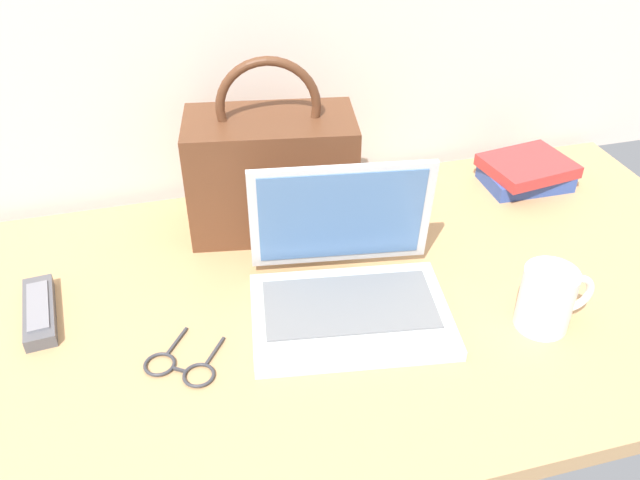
% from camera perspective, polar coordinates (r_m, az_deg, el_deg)
% --- Properties ---
extents(desk, '(1.60, 0.76, 0.03)m').
position_cam_1_polar(desk, '(1.09, -1.74, -6.06)').
color(desk, tan).
rests_on(desk, ground).
extents(laptop, '(0.34, 0.30, 0.22)m').
position_cam_1_polar(laptop, '(1.05, 2.38, -3.47)').
color(laptop, silver).
rests_on(laptop, desk).
extents(coffee_mug, '(0.12, 0.08, 0.10)m').
position_cam_1_polar(coffee_mug, '(1.07, 19.17, -4.76)').
color(coffee_mug, white).
rests_on(coffee_mug, desk).
extents(remote_control_near, '(0.06, 0.16, 0.02)m').
position_cam_1_polar(remote_control_near, '(1.14, -23.14, -5.67)').
color(remote_control_near, '#4C4C51').
rests_on(remote_control_near, desk).
extents(eyeglasses, '(0.13, 0.14, 0.01)m').
position_cam_1_polar(eyeglasses, '(0.99, -12.01, -10.78)').
color(eyeglasses, '#333338').
rests_on(eyeglasses, desk).
extents(handbag, '(0.32, 0.21, 0.33)m').
position_cam_1_polar(handbag, '(1.21, -4.21, 5.98)').
color(handbag, '#59331E').
rests_on(handbag, desk).
extents(book_stack, '(0.19, 0.16, 0.06)m').
position_cam_1_polar(book_stack, '(1.44, 17.45, 5.65)').
color(book_stack, '#334C99').
rests_on(book_stack, desk).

